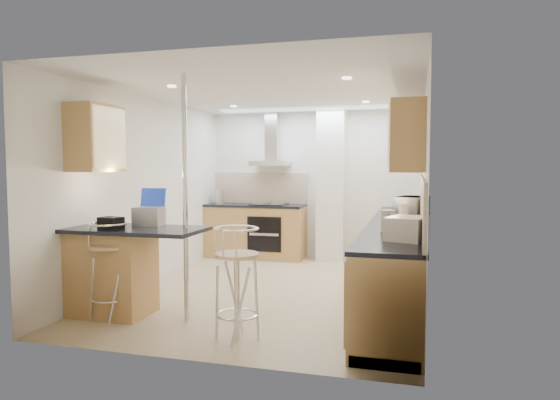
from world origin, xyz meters
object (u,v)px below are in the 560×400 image
(laptop, at_px, (149,216))
(bread_bin, at_px, (407,228))
(microwave, at_px, (412,207))
(bar_stool_near, at_px, (109,271))
(bar_stool_end, at_px, (237,283))

(laptop, bearing_deg, bread_bin, -8.96)
(laptop, relative_size, bread_bin, 0.74)
(microwave, relative_size, bar_stool_near, 0.47)
(bar_stool_end, bearing_deg, microwave, -14.67)
(bar_stool_near, bearing_deg, microwave, 29.39)
(laptop, bearing_deg, bar_stool_near, -128.32)
(microwave, bearing_deg, bar_stool_end, 169.21)
(microwave, height_order, bar_stool_end, microwave)
(laptop, distance_m, bar_stool_end, 1.44)
(bar_stool_end, bearing_deg, bar_stool_near, 98.42)
(bar_stool_end, bearing_deg, bread_bin, -58.55)
(bar_stool_near, distance_m, bar_stool_end, 1.48)
(microwave, distance_m, bar_stool_end, 2.96)
(microwave, height_order, bread_bin, microwave)
(bar_stool_near, bearing_deg, laptop, 48.41)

